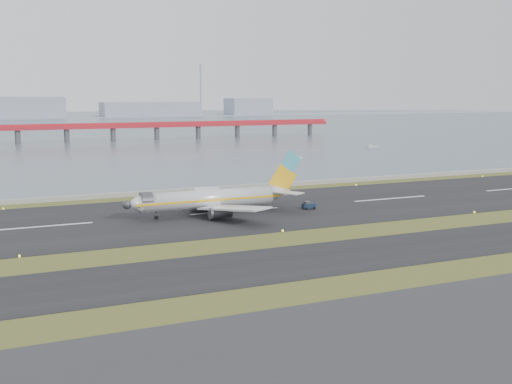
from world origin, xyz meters
The scene contains 11 objects.
ground centered at (0.00, 0.00, 0.00)m, with size 1000.00×1000.00×0.00m, color #3F4C1B.
taxiway_strip centered at (0.00, -12.00, 0.05)m, with size 1000.00×18.00×0.10m, color black.
runway_strip centered at (0.00, 30.00, 0.05)m, with size 1000.00×45.00×0.10m, color black.
seawall centered at (0.00, 60.00, 0.50)m, with size 1000.00×2.50×1.00m, color gray.
bay_water centered at (0.00, 460.00, 0.00)m, with size 1400.00×800.00×1.30m, color #4B5C6B.
red_pier centered at (20.00, 250.00, 7.28)m, with size 260.00×5.00×10.20m.
far_shoreline centered at (13.62, 620.00, 6.07)m, with size 1400.00×80.00×60.50m.
airliner centered at (-5.36, 27.91, 3.46)m, with size 38.52×32.89×12.80m.
pushback_tug centered at (15.46, 25.90, 0.86)m, with size 2.83×1.76×1.77m.
workboat_near centered at (62.13, 123.14, 0.54)m, with size 7.15×2.56×1.71m.
workboat_far centered at (120.74, 156.55, 0.51)m, with size 6.90×4.16×1.60m.
Camera 1 is at (-51.13, -94.28, 24.73)m, focal length 45.00 mm.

